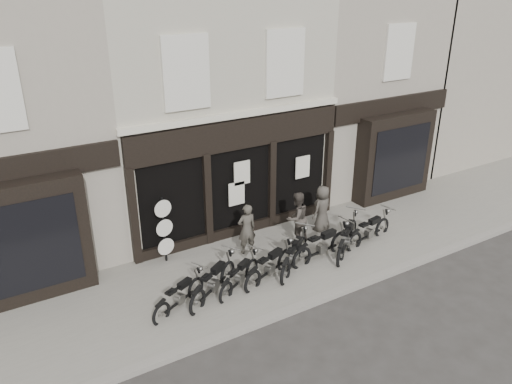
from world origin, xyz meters
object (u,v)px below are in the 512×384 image
motorcycle_5 (322,248)px  man_left (247,229)px  motorcycle_4 (294,258)px  motorcycle_1 (214,284)px  motorcycle_3 (270,268)px  advert_sign_post (165,233)px  motorcycle_6 (347,240)px  motorcycle_0 (180,298)px  man_centre (297,218)px  man_right (322,209)px  motorcycle_7 (369,233)px  motorcycle_2 (240,278)px

motorcycle_5 → man_left: man_left is taller
motorcycle_4 → motorcycle_1: bearing=143.8°
motorcycle_3 → advert_sign_post: advert_sign_post is taller
man_left → advert_sign_post: (-2.26, 0.78, 0.13)m
motorcycle_3 → motorcycle_6: size_ratio=1.02×
motorcycle_0 → man_centre: 4.66m
man_right → motorcycle_7: bearing=105.8°
motorcycle_6 → motorcycle_1: bearing=143.3°
motorcycle_5 → motorcycle_6: size_ratio=1.13×
man_right → motorcycle_6: bearing=68.4°
motorcycle_0 → man_centre: bearing=-10.5°
motorcycle_1 → motorcycle_3: motorcycle_1 is taller
motorcycle_3 → motorcycle_5: 1.89m
motorcycle_2 → motorcycle_7: bearing=-28.0°
motorcycle_4 → motorcycle_6: 1.93m
motorcycle_3 → motorcycle_4: 0.89m
motorcycle_6 → motorcycle_7: bearing=-31.5°
motorcycle_0 → man_centre: man_centre is taller
motorcycle_3 → motorcycle_6: bearing=-18.7°
motorcycle_7 → motorcycle_0: bearing=170.0°
man_right → man_left: bearing=-15.9°
motorcycle_3 → motorcycle_7: (3.78, 0.15, -0.00)m
motorcycle_4 → motorcycle_7: 2.90m
motorcycle_2 → motorcycle_5: size_ratio=0.77×
motorcycle_0 → motorcycle_1: motorcycle_1 is taller
motorcycle_3 → motorcycle_4: motorcycle_4 is taller
motorcycle_0 → motorcycle_6: size_ratio=0.88×
man_left → motorcycle_4: bearing=123.0°
man_centre → motorcycle_6: bearing=122.1°
motorcycle_0 → motorcycle_2: size_ratio=1.01×
advert_sign_post → man_right: bearing=-16.2°
man_left → man_right: size_ratio=1.02×
advert_sign_post → motorcycle_5: bearing=-35.7°
motorcycle_2 → man_right: (3.88, 1.46, 0.53)m
motorcycle_1 → man_right: size_ratio=1.26×
motorcycle_1 → advert_sign_post: bearing=69.0°
motorcycle_0 → motorcycle_5: 4.55m
man_right → motorcycle_3: bearing=11.0°
motorcycle_7 → man_left: 3.93m
motorcycle_1 → man_left: bearing=5.7°
man_centre → motorcycle_1: bearing=11.3°
motorcycle_7 → man_left: size_ratio=1.32×
motorcycle_2 → man_left: size_ratio=1.11×
man_right → motorcycle_5: bearing=36.5°
advert_sign_post → motorcycle_3: bearing=-54.3°
motorcycle_5 → motorcycle_7: motorcycle_5 is taller
motorcycle_6 → motorcycle_2: bearing=143.7°
motorcycle_0 → advert_sign_post: advert_sign_post is taller
man_centre → advert_sign_post: advert_sign_post is taller
motorcycle_4 → man_left: 1.66m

